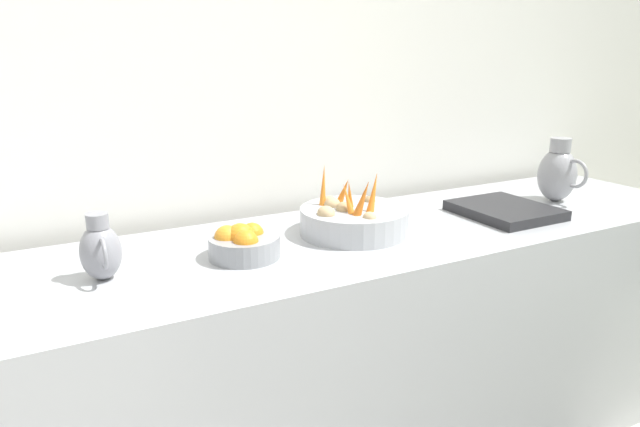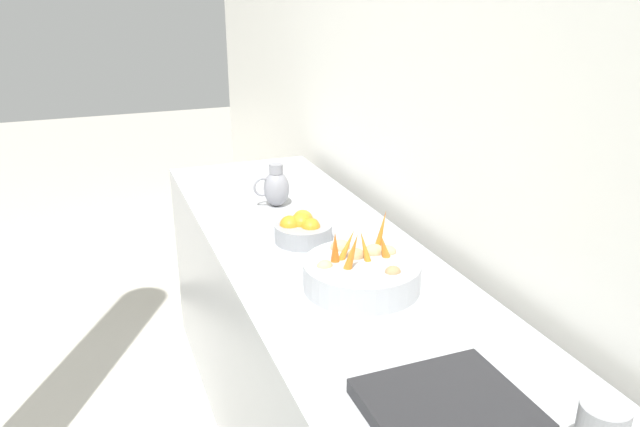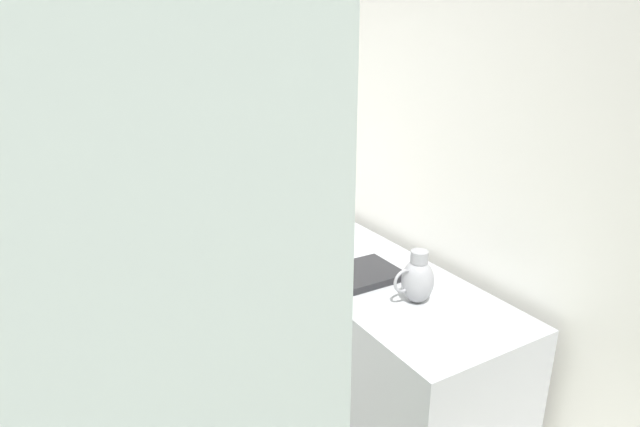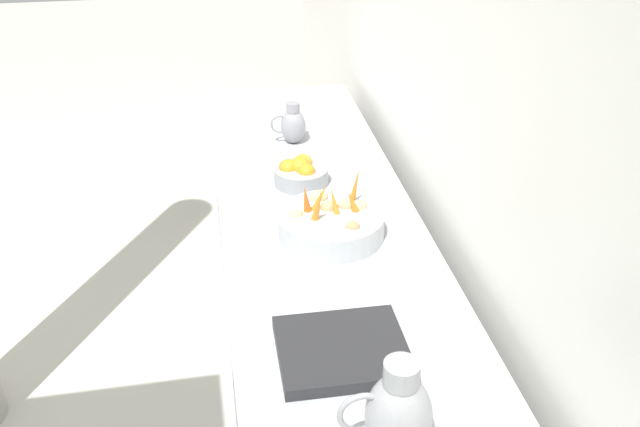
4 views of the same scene
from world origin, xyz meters
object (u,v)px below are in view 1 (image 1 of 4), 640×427
metal_pitcher_short (101,250)px  vegetable_colander (353,219)px  orange_bowl (243,243)px  metal_pitcher_tall (558,173)px

metal_pitcher_short → vegetable_colander: bearing=91.9°
orange_bowl → metal_pitcher_tall: bearing=91.2°
orange_bowl → metal_pitcher_tall: 1.35m
vegetable_colander → metal_pitcher_short: vegetable_colander is taller
metal_pitcher_short → metal_pitcher_tall: bearing=90.2°
orange_bowl → metal_pitcher_short: bearing=-93.2°
vegetable_colander → metal_pitcher_tall: bearing=88.8°
vegetable_colander → metal_pitcher_tall: size_ratio=1.42×
vegetable_colander → metal_pitcher_short: bearing=-88.1°
metal_pitcher_tall → metal_pitcher_short: size_ratio=1.40×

